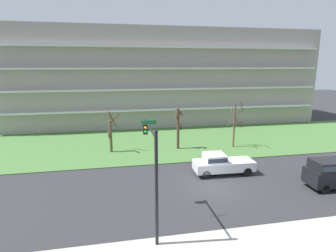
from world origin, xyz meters
name	(u,v)px	position (x,y,z in m)	size (l,w,h in m)	color
ground	(213,187)	(0.00, 0.00, 0.00)	(160.00, 160.00, 0.00)	#2D2D30
sidewalk_curb_near	(265,248)	(0.00, -8.00, 0.07)	(80.00, 4.00, 0.15)	#ADA89E
grass_lawn_strip	(175,141)	(0.00, 14.00, 0.04)	(80.00, 16.00, 0.08)	#477238
apartment_building	(157,77)	(0.00, 28.49, 7.71)	(52.42, 13.94, 15.42)	#9E938C
tree_far_left	(111,132)	(-8.06, 10.95, 2.35)	(1.48, 1.89, 4.86)	brown
tree_left	(178,127)	(-0.41, 10.75, 2.65)	(0.90, 0.97, 4.96)	#4C3828
tree_center	(235,123)	(6.38, 10.16, 2.95)	(1.97, 2.01, 5.70)	brown
pickup_white_near_left	(221,163)	(1.66, 2.51, 1.02)	(5.46, 2.16, 1.95)	white
traffic_signal_mast	(152,159)	(-5.66, -4.93, 4.44)	(0.90, 5.11, 6.52)	black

